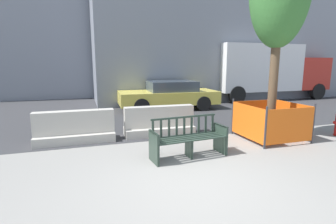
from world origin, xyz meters
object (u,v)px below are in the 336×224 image
at_px(jersey_barrier_centre, 159,123).
at_px(delivery_truck, 266,70).
at_px(construction_fence, 270,120).
at_px(car_taxi_near, 169,95).
at_px(jersey_barrier_left, 75,130).
at_px(street_bench, 189,140).

relative_size(jersey_barrier_centre, delivery_truck, 0.30).
distance_m(construction_fence, car_taxi_near, 5.49).
height_order(jersey_barrier_centre, jersey_barrier_left, same).
distance_m(street_bench, jersey_barrier_left, 3.08).
height_order(construction_fence, car_taxi_near, car_taxi_near).
relative_size(car_taxi_near, delivery_truck, 0.65).
bearing_deg(street_bench, construction_fence, 13.97).
bearing_deg(delivery_truck, construction_fence, -126.84).
bearing_deg(jersey_barrier_centre, street_bench, -87.02).
bearing_deg(jersey_barrier_centre, delivery_truck, 34.94).
distance_m(jersey_barrier_centre, jersey_barrier_left, 2.30).
height_order(street_bench, jersey_barrier_centre, street_bench).
distance_m(jersey_barrier_centre, delivery_truck, 9.73).
xyz_separation_m(jersey_barrier_centre, jersey_barrier_left, (-2.30, -0.04, 0.00)).
xyz_separation_m(jersey_barrier_centre, car_taxi_near, (1.61, 4.06, 0.30)).
distance_m(jersey_barrier_left, construction_fence, 5.25).
height_order(street_bench, car_taxi_near, car_taxi_near).
bearing_deg(street_bench, jersey_barrier_left, 141.22).
height_order(jersey_barrier_left, construction_fence, construction_fence).
height_order(street_bench, construction_fence, construction_fence).
bearing_deg(jersey_barrier_left, street_bench, -38.78).
bearing_deg(construction_fence, delivery_truck, 53.16).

